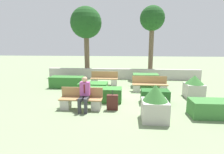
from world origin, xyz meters
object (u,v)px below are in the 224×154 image
at_px(bench_right_side, 104,80).
at_px(suitcase, 112,102).
at_px(bench_front, 81,101).
at_px(tree_center_left, 152,21).
at_px(planter_corner_right, 155,103).
at_px(person_seated_man, 84,92).
at_px(planter_corner_left, 194,86).
at_px(bench_left_side, 150,86).
at_px(tree_leftmost, 86,24).

bearing_deg(bench_right_side, suitcase, -87.33).
bearing_deg(suitcase, bench_front, 179.73).
bearing_deg(tree_center_left, planter_corner_right, -96.18).
bearing_deg(planter_corner_right, person_seated_man, 164.51).
height_order(bench_front, planter_corner_left, planter_corner_left).
distance_m(bench_left_side, suitcase, 3.39).
bearing_deg(planter_corner_right, tree_center_left, 83.82).
height_order(planter_corner_right, tree_leftmost, tree_leftmost).
xyz_separation_m(bench_right_side, suitcase, (0.88, -4.31, -0.01)).
xyz_separation_m(planter_corner_right, tree_leftmost, (-4.20, 8.22, 3.53)).
bearing_deg(bench_right_side, bench_left_side, -37.05).
bearing_deg(tree_center_left, person_seated_man, -114.94).
bearing_deg(bench_right_side, tree_center_left, 34.11).
height_order(bench_left_side, planter_corner_left, planter_corner_left).
bearing_deg(planter_corner_right, bench_left_side, 85.42).
height_order(bench_left_side, tree_center_left, tree_center_left).
bearing_deg(tree_center_left, bench_left_side, -97.50).
bearing_deg(planter_corner_left, planter_corner_right, -128.90).
bearing_deg(planter_corner_left, tree_center_left, 105.12).
distance_m(planter_corner_right, tree_leftmost, 9.88).
xyz_separation_m(bench_left_side, tree_center_left, (0.59, 4.51, 3.99)).
relative_size(bench_right_side, suitcase, 2.14).
xyz_separation_m(bench_front, tree_center_left, (3.67, 7.37, 4.00)).
distance_m(bench_front, tree_leftmost, 8.42).
bearing_deg(bench_left_side, tree_center_left, 71.99).
xyz_separation_m(person_seated_man, planter_corner_right, (2.60, -0.72, -0.12)).
xyz_separation_m(bench_front, person_seated_man, (0.18, -0.14, 0.42)).
distance_m(bench_front, suitcase, 1.27).
height_order(planter_corner_left, tree_leftmost, tree_leftmost).
relative_size(planter_corner_right, tree_leftmost, 0.23).
relative_size(bench_left_side, suitcase, 2.34).
xyz_separation_m(planter_corner_right, tree_center_left, (0.89, 8.23, 3.70)).
xyz_separation_m(planter_corner_left, suitcase, (-3.85, -2.04, -0.25)).
relative_size(bench_front, suitcase, 2.11).
distance_m(bench_right_side, suitcase, 4.40).
bearing_deg(tree_leftmost, tree_center_left, 0.05).
bearing_deg(bench_right_side, planter_corner_right, -74.00).
height_order(bench_right_side, planter_corner_right, planter_corner_right).
bearing_deg(tree_center_left, planter_corner_left, -74.88).
relative_size(suitcase, tree_leftmost, 0.15).
bearing_deg(planter_corner_right, planter_corner_left, 51.10).
height_order(bench_front, bench_left_side, same).
relative_size(bench_front, bench_right_side, 0.99).
bearing_deg(person_seated_man, bench_front, 142.74).
bearing_deg(person_seated_man, tree_center_left, 65.06).
bearing_deg(tree_leftmost, planter_corner_left, -39.23).
height_order(planter_corner_left, tree_center_left, tree_center_left).
relative_size(bench_front, tree_center_left, 0.31).
xyz_separation_m(bench_right_side, planter_corner_left, (4.73, -2.27, 0.23)).
xyz_separation_m(bench_left_side, person_seated_man, (-2.90, -3.00, 0.41)).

